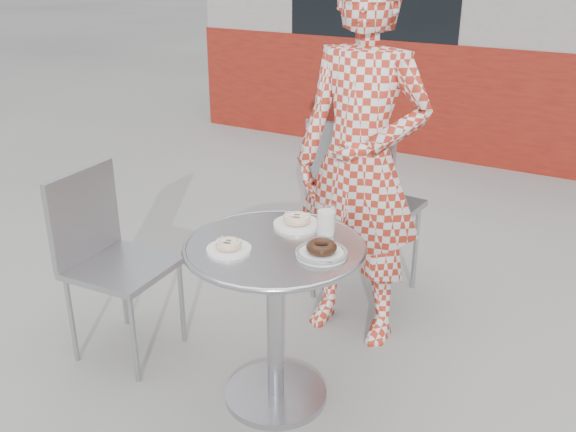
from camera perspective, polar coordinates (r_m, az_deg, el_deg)
The scene contains 9 objects.
ground at distance 2.80m, azimuth -1.19°, elevation -16.03°, with size 60.00×60.00×0.00m, color #9C9A95.
bistro_table at distance 2.52m, azimuth -1.18°, elevation -6.13°, with size 0.71×0.71×0.71m.
chair_far at distance 3.43m, azimuth 6.81°, elevation -2.39°, with size 0.50×0.51×0.99m.
chair_left at distance 3.05m, azimuth -14.32°, elevation -7.25°, with size 0.44×0.44×0.86m.
seated_person at distance 2.91m, azimuth 6.48°, elevation 4.63°, with size 0.62×0.41×1.71m, color #AF2C1A.
plate_far at distance 2.59m, azimuth 0.80°, elevation -0.47°, with size 0.19×0.19×0.05m.
plate_near at distance 2.39m, azimuth -5.29°, elevation -2.72°, with size 0.17×0.17×0.04m.
plate_checker at distance 2.35m, azimuth 3.00°, elevation -3.13°, with size 0.20×0.20×0.05m.
milk_cup at distance 2.51m, azimuth 3.40°, elevation -0.48°, with size 0.08×0.08×0.12m.
Camera 1 is at (1.15, -1.85, 1.75)m, focal length 40.00 mm.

